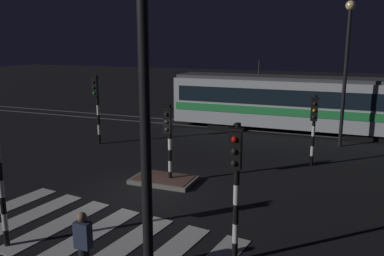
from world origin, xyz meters
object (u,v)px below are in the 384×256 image
Objects in this scene: traffic_light_corner_near_right at (236,173)px; traffic_light_corner_far_right at (314,120)px; traffic_light_corner_far_left at (97,99)px; tram at (294,102)px; street_lamp_near_kerb at (137,105)px; pedestrian_waiting_at_kerb at (84,248)px; traffic_light_median_centre at (169,132)px; street_lamp_trackside_right at (347,57)px.

traffic_light_corner_far_right is at bearing 83.38° from traffic_light_corner_near_right.
traffic_light_corner_far_left reaches higher than traffic_light_corner_near_right.
traffic_light_corner_far_right is 0.21× the size of tram.
street_lamp_near_kerb is at bearing -90.23° from tram.
traffic_light_corner_far_left reaches higher than pedestrian_waiting_at_kerb.
traffic_light_median_centre is at bearing -139.28° from traffic_light_corner_far_right.
pedestrian_waiting_at_kerb is (-2.17, -17.42, -0.87)m from tram.
traffic_light_corner_far_left is 0.51× the size of street_lamp_trackside_right.
traffic_light_median_centre is 6.35m from traffic_light_corner_far_right.
tram is (-1.68, 6.66, -0.28)m from traffic_light_corner_far_right.
street_lamp_near_kerb is (8.93, -11.83, 1.98)m from traffic_light_corner_far_left.
traffic_light_corner_far_right is 11.49m from pedestrian_waiting_at_kerb.
traffic_light_median_centre is 0.98× the size of traffic_light_corner_far_right.
tram is at bearing 89.77° from street_lamp_near_kerb.
tram is at bearing 82.91° from pedestrian_waiting_at_kerb.
traffic_light_corner_near_right is at bearing -99.36° from street_lamp_trackside_right.
traffic_light_median_centre is 7.13m from traffic_light_corner_far_left.
traffic_light_corner_far_right is at bearing 81.64° from street_lamp_near_kerb.
traffic_light_corner_near_right is 12.94m from traffic_light_corner_far_left.
traffic_light_corner_far_right is 0.43× the size of street_lamp_trackside_right.
street_lamp_near_kerb is at bearing -29.73° from pedestrian_waiting_at_kerb.
traffic_light_corner_far_right is (1.01, 8.71, -0.27)m from traffic_light_corner_near_right.
traffic_light_corner_far_right is at bearing -105.55° from street_lamp_trackside_right.
traffic_light_corner_near_right is 12.82m from street_lamp_trackside_right.
tram is (-0.67, 15.37, -0.55)m from traffic_light_corner_near_right.
traffic_light_corner_far_left is 14.96m from street_lamp_near_kerb.
traffic_light_corner_far_left is at bearing 138.42° from traffic_light_corner_near_right.
pedestrian_waiting_at_kerb is (-4.89, -14.51, -3.62)m from street_lamp_trackside_right.
traffic_light_corner_far_right is 4.61m from street_lamp_trackside_right.
traffic_light_corner_near_right is 2.03× the size of pedestrian_waiting_at_kerb.
traffic_light_corner_far_left is 12.73m from pedestrian_waiting_at_kerb.
street_lamp_near_kerb is at bearing -102.94° from traffic_light_corner_near_right.
traffic_light_corner_near_right is 5.95m from traffic_light_median_centre.
traffic_light_median_centre is at bearing 129.80° from traffic_light_corner_near_right.
traffic_light_median_centre is 1.76× the size of pedestrian_waiting_at_kerb.
traffic_light_corner_far_left reaches higher than traffic_light_median_centre.
street_lamp_near_kerb is 4.22m from pedestrian_waiting_at_kerb.
street_lamp_trackside_right is at bearing 74.45° from traffic_light_corner_far_right.
traffic_light_corner_far_left is at bearing 145.61° from traffic_light_median_centre.
street_lamp_trackside_right reaches higher than pedestrian_waiting_at_kerb.
street_lamp_near_kerb is at bearing -100.11° from street_lamp_trackside_right.
traffic_light_corner_far_left is 0.25× the size of tram.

